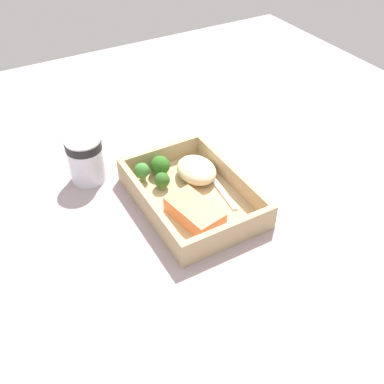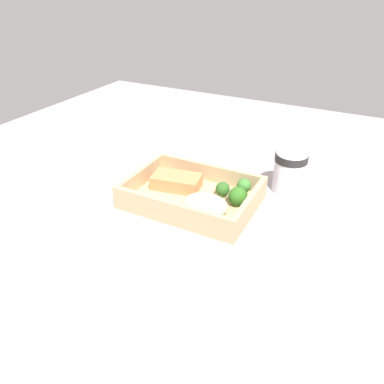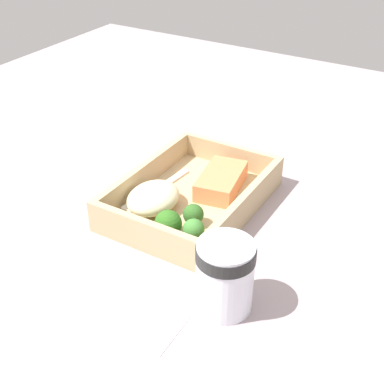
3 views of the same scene
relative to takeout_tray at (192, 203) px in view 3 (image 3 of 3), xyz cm
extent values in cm
cube|color=#A08E92|center=(0.00, 0.00, -1.60)|extent=(160.00, 160.00, 2.00)
cube|color=tan|center=(0.00, 0.00, 0.00)|extent=(28.11, 19.88, 1.20)
cube|color=tan|center=(0.00, -9.34, 2.66)|extent=(28.11, 1.20, 4.12)
cube|color=tan|center=(0.00, 9.34, 2.66)|extent=(28.11, 1.20, 4.12)
cube|color=tan|center=(-13.46, 0.00, 2.66)|extent=(1.20, 17.48, 4.12)
cube|color=tan|center=(13.46, 0.00, 2.66)|extent=(1.20, 17.48, 4.12)
cube|color=#EC8452|center=(-5.34, 2.50, 2.17)|extent=(12.04, 8.09, 3.13)
ellipsoid|color=beige|center=(5.22, -4.03, 2.54)|extent=(9.70, 7.69, 3.88)
cylinder|color=#80A861|center=(5.78, 3.70, 1.11)|extent=(1.22, 1.22, 1.03)
sphere|color=#315F23|center=(5.78, 3.70, 2.51)|extent=(3.20, 3.20, 3.20)
cylinder|color=#769C5C|center=(9.87, 6.17, 1.46)|extent=(1.21, 1.21, 1.72)
sphere|color=#3F7D33|center=(9.87, 6.17, 3.20)|extent=(3.19, 3.19, 3.19)
cylinder|color=#779F52|center=(10.07, 1.94, 1.12)|extent=(1.57, 1.57, 1.04)
sphere|color=#30681F|center=(10.07, 1.94, 2.77)|extent=(4.13, 4.13, 4.13)
cube|color=white|center=(-1.18, -6.18, 0.82)|extent=(12.45, 2.38, 0.44)
cube|color=white|center=(6.68, -7.00, 0.82)|extent=(3.61, 2.54, 0.44)
cylinder|color=white|center=(17.54, 15.25, 4.32)|extent=(7.22, 7.22, 9.84)
cylinder|color=black|center=(17.54, 15.25, 7.95)|extent=(7.44, 7.44, 1.77)
cube|color=white|center=(25.25, 5.31, -0.48)|extent=(8.02, 15.09, 0.24)
camera|label=1|loc=(-58.37, 33.18, 59.35)|focal=42.00mm
camera|label=2|loc=(32.59, -63.33, 44.54)|focal=35.00mm
camera|label=3|loc=(62.67, 37.47, 48.99)|focal=50.00mm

